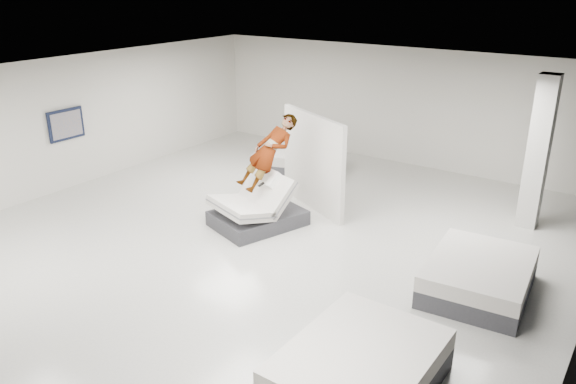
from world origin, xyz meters
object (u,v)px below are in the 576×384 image
at_px(divider_panel, 313,162).
at_px(flat_bed_right_far, 479,276).
at_px(flat_bed_left_far, 296,161).
at_px(wall_poster, 66,124).
at_px(person, 269,168).
at_px(flat_bed_right_near, 360,370).
at_px(hero_bed, 256,210).
at_px(column, 538,153).
at_px(remote, 261,185).

bearing_deg(divider_panel, flat_bed_right_far, 5.80).
bearing_deg(flat_bed_left_far, wall_poster, -132.61).
bearing_deg(flat_bed_left_far, person, -65.59).
xyz_separation_m(divider_panel, wall_poster, (-5.64, -2.26, 0.52)).
relative_size(flat_bed_right_far, flat_bed_right_near, 0.99).
relative_size(hero_bed, column, 0.66).
distance_m(hero_bed, wall_poster, 5.42).
bearing_deg(flat_bed_left_far, flat_bed_right_near, -50.88).
relative_size(hero_bed, remote, 15.14).
height_order(flat_bed_left_far, wall_poster, wall_poster).
bearing_deg(column, divider_panel, -157.96).
xyz_separation_m(column, wall_poster, (-9.93, -4.00, 0.00)).
distance_m(person, flat_bed_right_far, 4.68).
bearing_deg(flat_bed_right_far, flat_bed_left_far, 149.68).
height_order(person, flat_bed_right_near, person).
xyz_separation_m(flat_bed_right_far, flat_bed_right_near, (-0.51, -3.25, 0.02)).
height_order(person, remote, person).
relative_size(person, remote, 12.90).
relative_size(flat_bed_right_near, flat_bed_left_far, 0.94).
bearing_deg(hero_bed, column, 34.76).
distance_m(person, wall_poster, 5.44).
height_order(hero_bed, divider_panel, divider_panel).
distance_m(remote, flat_bed_left_far, 3.96).
bearing_deg(wall_poster, person, 11.11).
distance_m(person, flat_bed_left_far, 3.62).
xyz_separation_m(hero_bed, remote, (0.20, -0.09, 0.64)).
xyz_separation_m(person, divider_panel, (0.31, 1.22, -0.14)).
xyz_separation_m(flat_bed_right_far, column, (0.03, 3.30, 1.31)).
distance_m(hero_bed, flat_bed_right_near, 5.31).
distance_m(person, column, 5.49).
xyz_separation_m(flat_bed_right_near, column, (0.54, 6.55, 1.30)).
distance_m(flat_bed_right_far, flat_bed_right_near, 3.29).
bearing_deg(person, remote, -57.85).
distance_m(flat_bed_left_far, column, 6.20).
bearing_deg(wall_poster, flat_bed_right_near, -15.20).
xyz_separation_m(hero_bed, divider_panel, (0.42, 1.53, 0.73)).
bearing_deg(person, divider_panel, 94.09).
bearing_deg(column, wall_poster, -158.07).
distance_m(hero_bed, person, 0.93).
bearing_deg(person, flat_bed_left_far, 133.00).
bearing_deg(hero_bed, remote, -22.82).
bearing_deg(hero_bed, flat_bed_right_near, -38.18).
xyz_separation_m(remote, column, (4.51, 3.36, 0.61)).
xyz_separation_m(person, column, (4.61, 2.95, 0.37)).
distance_m(flat_bed_right_far, flat_bed_left_far, 6.97).
relative_size(remote, flat_bed_right_far, 0.06).
height_order(flat_bed_right_far, flat_bed_right_near, flat_bed_right_near).
distance_m(flat_bed_right_near, flat_bed_left_far, 8.73).
bearing_deg(flat_bed_right_near, hero_bed, 141.82).
height_order(divider_panel, flat_bed_right_far, divider_panel).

